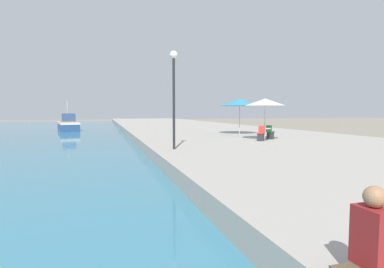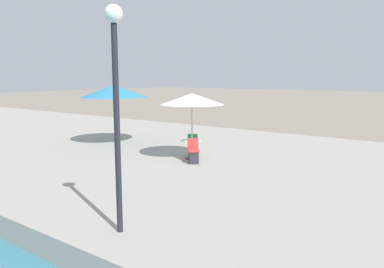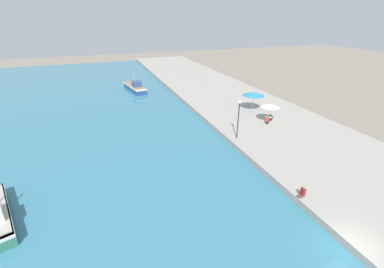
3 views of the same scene
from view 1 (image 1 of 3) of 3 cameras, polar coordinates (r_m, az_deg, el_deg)
name	(u,v)px [view 1 (image 1 of 3)]	position (r m, az deg, el deg)	size (l,w,h in m)	color
quay_promenade	(192,129)	(35.83, -0.06, 0.94)	(16.00, 90.00, 0.63)	#A39E93
fishing_boat_mid	(68,124)	(41.22, -22.56, 1.70)	(3.49, 8.26, 3.76)	navy
cafe_umbrella_pink	(265,102)	(19.08, 13.75, 5.91)	(2.45, 2.45, 2.57)	#B7B7B7
cafe_umbrella_white	(240,102)	(23.89, 9.07, 6.00)	(3.21, 3.21, 2.79)	#B7B7B7
cafe_table	(264,131)	(19.19, 13.63, 0.48)	(0.80, 0.80, 0.74)	#333338
cafe_chair_left	(261,136)	(18.51, 12.99, -0.29)	(0.59, 0.59, 0.91)	#2D2D33
cafe_chair_right	(270,134)	(19.83, 14.66, -0.03)	(0.57, 0.56, 0.91)	#2D2D33
person_at_quay	(369,240)	(3.72, 30.71, -17.01)	(0.54, 0.36, 1.01)	brown
lamppost	(174,83)	(14.08, -3.50, 9.69)	(0.36, 0.36, 4.56)	#232328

